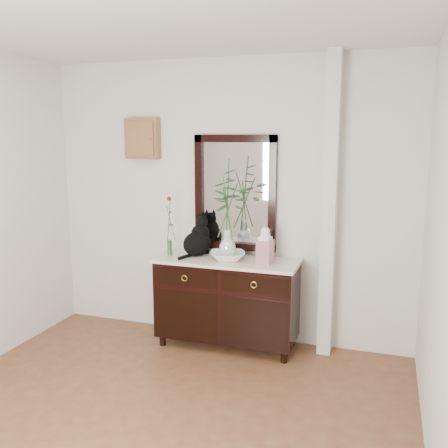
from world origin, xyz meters
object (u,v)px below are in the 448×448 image
(sideboard, at_px, (227,298))
(lotus_bowl, at_px, (227,256))
(ginger_jar, at_px, (265,245))
(cat, at_px, (197,236))

(sideboard, relative_size, lotus_bowl, 4.13)
(lotus_bowl, bearing_deg, sideboard, 109.43)
(sideboard, bearing_deg, lotus_bowl, -70.57)
(ginger_jar, bearing_deg, lotus_bowl, 177.71)
(sideboard, relative_size, ginger_jar, 3.84)
(lotus_bowl, relative_size, ginger_jar, 0.93)
(sideboard, height_order, ginger_jar, ginger_jar)
(cat, xyz_separation_m, lotus_bowl, (0.33, -0.09, -0.15))
(lotus_bowl, xyz_separation_m, ginger_jar, (0.36, -0.01, 0.13))
(cat, bearing_deg, ginger_jar, 8.81)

